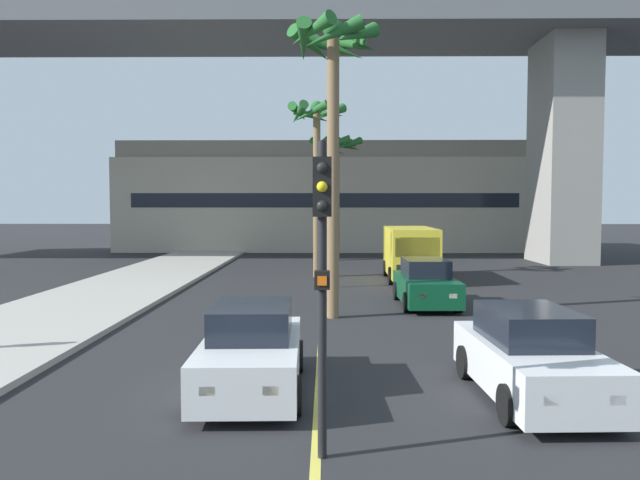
# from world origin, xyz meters

# --- Properties ---
(sidewalk_left) EXTENTS (4.80, 80.00, 0.15)m
(sidewalk_left) POSITION_xyz_m (-8.00, 16.00, 0.07)
(sidewalk_left) COLOR #ADA89E
(sidewalk_left) RESTS_ON ground
(lane_stripe_center) EXTENTS (0.14, 56.00, 0.01)m
(lane_stripe_center) POSITION_xyz_m (0.00, 24.00, 0.00)
(lane_stripe_center) COLOR #DBCC4C
(lane_stripe_center) RESTS_ON ground
(bridge_overpass) EXTENTS (83.36, 8.00, 17.15)m
(bridge_overpass) POSITION_xyz_m (1.16, 36.71, 13.67)
(bridge_overpass) COLOR slate
(bridge_overpass) RESTS_ON ground
(pier_building_backdrop) EXTENTS (30.19, 8.04, 7.93)m
(pier_building_backdrop) POSITION_xyz_m (0.00, 47.47, 3.90)
(pier_building_backdrop) COLOR #BCB29E
(pier_building_backdrop) RESTS_ON ground
(car_queue_front) EXTENTS (1.95, 4.16, 1.56)m
(car_queue_front) POSITION_xyz_m (3.70, 11.20, 0.72)
(car_queue_front) COLOR white
(car_queue_front) RESTS_ON ground
(car_queue_second) EXTENTS (1.93, 4.15, 1.56)m
(car_queue_second) POSITION_xyz_m (-1.21, 11.59, 0.72)
(car_queue_second) COLOR white
(car_queue_second) RESTS_ON ground
(car_queue_third) EXTENTS (1.87, 4.12, 1.56)m
(car_queue_third) POSITION_xyz_m (3.47, 21.04, 0.72)
(car_queue_third) COLOR #0C4728
(car_queue_third) RESTS_ON ground
(delivery_van) EXTENTS (2.24, 5.29, 2.36)m
(delivery_van) POSITION_xyz_m (3.89, 27.92, 1.29)
(delivery_van) COLOR yellow
(delivery_van) RESTS_ON ground
(traffic_light_median_near) EXTENTS (0.24, 0.37, 4.20)m
(traffic_light_median_near) POSITION_xyz_m (0.09, 8.58, 2.71)
(traffic_light_median_near) COLOR black
(traffic_light_median_near) RESTS_ON ground
(traffic_light_median_far) EXTENTS (0.24, 0.37, 4.20)m
(traffic_light_median_far) POSITION_xyz_m (0.07, 25.30, 2.71)
(traffic_light_median_far) COLOR black
(traffic_light_median_far) RESTS_ON ground
(palm_tree_near_median) EXTENTS (2.81, 2.78, 8.78)m
(palm_tree_near_median) POSITION_xyz_m (0.34, 18.78, 7.09)
(palm_tree_near_median) COLOR brown
(palm_tree_near_median) RESTS_ON ground
(palm_tree_mid_median) EXTENTS (2.79, 2.87, 8.17)m
(palm_tree_mid_median) POSITION_xyz_m (-0.33, 29.19, 6.67)
(palm_tree_mid_median) COLOR brown
(palm_tree_mid_median) RESTS_ON ground
(palm_tree_far_median) EXTENTS (3.30, 3.32, 7.56)m
(palm_tree_far_median) POSITION_xyz_m (0.73, 37.87, 5.98)
(palm_tree_far_median) COLOR brown
(palm_tree_far_median) RESTS_ON ground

